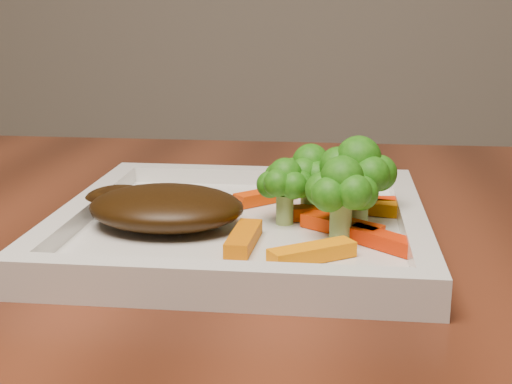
# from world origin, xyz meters

# --- Properties ---
(plate) EXTENTS (0.27, 0.27, 0.01)m
(plate) POSITION_xyz_m (-0.33, 0.16, 0.76)
(plate) COLOR silver
(plate) RESTS_ON dining_table
(steak) EXTENTS (0.12, 0.10, 0.03)m
(steak) POSITION_xyz_m (-0.39, 0.15, 0.78)
(steak) COLOR black
(steak) RESTS_ON plate
(broccoli_0) EXTENTS (0.07, 0.07, 0.07)m
(broccoli_0) POSITION_xyz_m (-0.28, 0.19, 0.80)
(broccoli_0) COLOR #136B11
(broccoli_0) RESTS_ON plate
(broccoli_1) EXTENTS (0.07, 0.07, 0.06)m
(broccoli_1) POSITION_xyz_m (-0.25, 0.17, 0.79)
(broccoli_1) COLOR #207814
(broccoli_1) RESTS_ON plate
(broccoli_2) EXTENTS (0.06, 0.06, 0.06)m
(broccoli_2) POSITION_xyz_m (-0.26, 0.13, 0.79)
(broccoli_2) COLOR #186E12
(broccoli_2) RESTS_ON plate
(broccoli_3) EXTENTS (0.05, 0.05, 0.06)m
(broccoli_3) POSITION_xyz_m (-0.30, 0.16, 0.79)
(broccoli_3) COLOR #3C7A14
(broccoli_3) RESTS_ON plate
(carrot_0) EXTENTS (0.06, 0.05, 0.01)m
(carrot_0) POSITION_xyz_m (-0.28, 0.09, 0.77)
(carrot_0) COLOR orange
(carrot_0) RESTS_ON plate
(carrot_1) EXTENTS (0.05, 0.05, 0.01)m
(carrot_1) POSITION_xyz_m (-0.23, 0.12, 0.77)
(carrot_1) COLOR red
(carrot_1) RESTS_ON plate
(carrot_2) EXTENTS (0.02, 0.06, 0.01)m
(carrot_2) POSITION_xyz_m (-0.33, 0.11, 0.77)
(carrot_2) COLOR #D66603
(carrot_2) RESTS_ON plate
(carrot_3) EXTENTS (0.06, 0.02, 0.01)m
(carrot_3) POSITION_xyz_m (-0.23, 0.21, 0.77)
(carrot_3) COLOR #FF2D04
(carrot_3) RESTS_ON plate
(carrot_4) EXTENTS (0.05, 0.05, 0.01)m
(carrot_4) POSITION_xyz_m (-0.32, 0.22, 0.77)
(carrot_4) COLOR #E63C03
(carrot_4) RESTS_ON plate
(carrot_5) EXTENTS (0.06, 0.05, 0.01)m
(carrot_5) POSITION_xyz_m (-0.26, 0.15, 0.77)
(carrot_5) COLOR #F23603
(carrot_5) RESTS_ON plate
(carrot_6) EXTENTS (0.05, 0.03, 0.01)m
(carrot_6) POSITION_xyz_m (-0.28, 0.18, 0.77)
(carrot_6) COLOR #E34603
(carrot_6) RESTS_ON plate
(carrot_7) EXTENTS (0.06, 0.03, 0.01)m
(carrot_7) POSITION_xyz_m (-0.23, 0.20, 0.77)
(carrot_7) COLOR #D27103
(carrot_7) RESTS_ON plate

